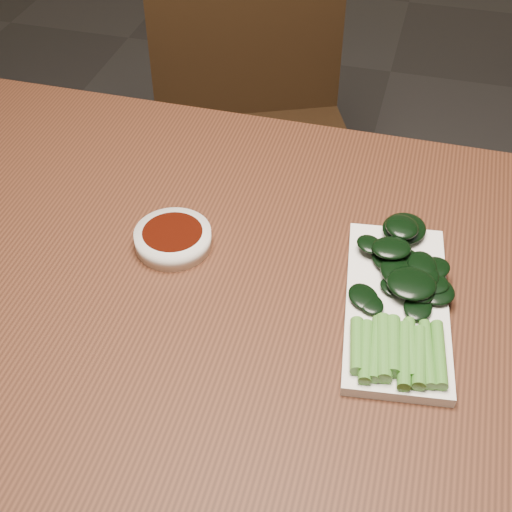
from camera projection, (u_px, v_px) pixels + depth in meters
The scene contains 5 objects.
table at pixel (265, 334), 0.94m from camera, with size 1.40×0.80×0.75m.
chair_far at pixel (255, 125), 1.64m from camera, with size 0.59×0.59×0.89m.
sauce_bowl at pixel (173, 238), 0.95m from camera, with size 0.10×0.10×0.03m.
serving_plate at pixel (396, 305), 0.87m from camera, with size 0.16×0.29×0.01m.
gai_lan at pixel (404, 292), 0.86m from camera, with size 0.15×0.30×0.03m.
Camera 1 is at (0.15, -0.59, 1.40)m, focal length 50.00 mm.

